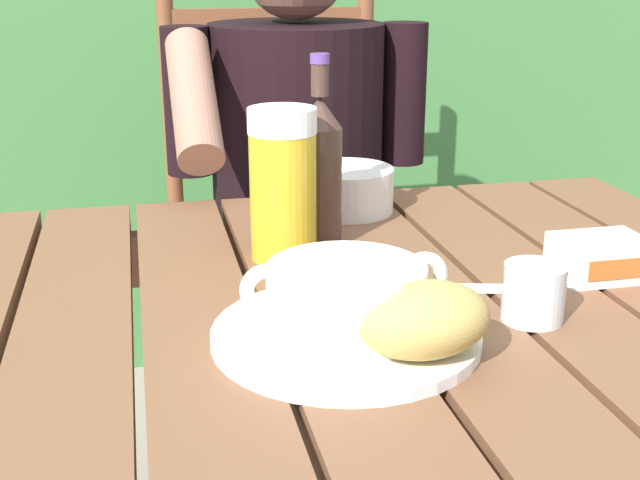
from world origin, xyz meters
name	(u,v)px	position (x,y,z in m)	size (l,w,h in m)	color
dining_table	(320,391)	(0.00, 0.00, 0.64)	(1.14, 0.87, 0.74)	brown
chair_near_diner	(283,244)	(0.11, 0.88, 0.51)	(0.47, 0.47, 1.06)	brown
person_eating	(300,179)	(0.11, 0.67, 0.70)	(0.48, 0.47, 1.19)	black
serving_plate	(346,335)	(0.01, -0.08, 0.75)	(0.26, 0.26, 0.01)	white
soup_bowl	(346,296)	(0.01, -0.08, 0.79)	(0.20, 0.15, 0.07)	white
bread_roll	(424,319)	(0.06, -0.15, 0.79)	(0.14, 0.12, 0.07)	tan
beer_glass	(283,184)	(-0.01, 0.16, 0.83)	(0.08, 0.08, 0.19)	gold
beer_bottle	(320,166)	(0.05, 0.22, 0.84)	(0.06, 0.06, 0.24)	#462E26
water_glass_small	(534,293)	(0.21, -0.08, 0.77)	(0.06, 0.06, 0.06)	silver
butter_tub	(600,257)	(0.34, 0.02, 0.76)	(0.10, 0.08, 0.05)	white
table_knife	(444,287)	(0.14, 0.01, 0.74)	(0.16, 0.06, 0.01)	silver
diner_bowl	(346,190)	(0.11, 0.34, 0.77)	(0.14, 0.14, 0.06)	white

